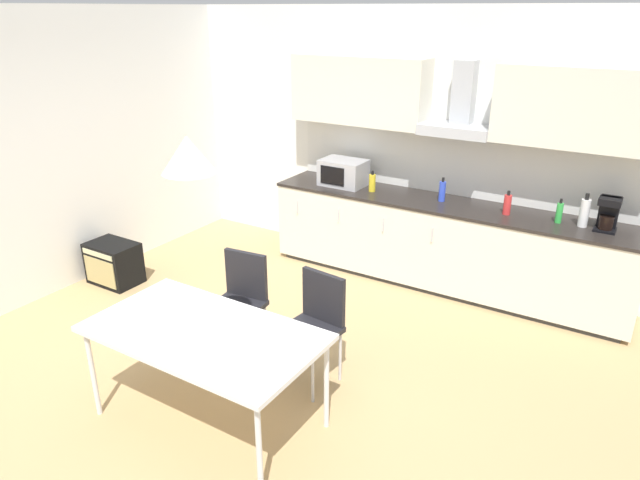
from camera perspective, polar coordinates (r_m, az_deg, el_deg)
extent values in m
cube|color=tan|center=(4.62, -6.32, -13.84)|extent=(8.02, 8.05, 0.02)
cube|color=white|center=(6.25, 8.81, 9.66)|extent=(6.42, 0.10, 2.74)
cube|color=white|center=(6.01, -28.08, 6.81)|extent=(0.10, 6.44, 2.74)
cube|color=#333333|center=(6.16, 11.83, -4.03)|extent=(3.52, 0.59, 0.05)
cube|color=silver|center=(5.99, 12.15, -0.32)|extent=(3.67, 0.64, 0.81)
cube|color=#282321|center=(5.84, 12.48, 3.51)|extent=(3.69, 0.66, 0.03)
cube|color=silver|center=(6.30, -2.30, 3.29)|extent=(0.01, 0.01, 0.14)
cube|color=silver|center=(6.03, 1.84, 2.44)|extent=(0.01, 0.01, 0.14)
cube|color=silver|center=(5.81, 6.33, 1.51)|extent=(0.01, 0.01, 0.14)
cube|color=silver|center=(5.62, 11.14, 0.49)|extent=(0.01, 0.01, 0.14)
cube|color=silver|center=(6.04, 13.74, 7.06)|extent=(3.67, 0.02, 0.59)
cube|color=silver|center=(6.17, 3.96, 14.71)|extent=(1.49, 0.34, 0.69)
cube|color=silver|center=(5.51, 24.85, 11.86)|extent=(1.49, 0.34, 0.69)
cube|color=#B7BABF|center=(5.78, 13.53, 10.66)|extent=(0.69, 0.40, 0.10)
cube|color=#B7BABF|center=(5.83, 14.18, 13.92)|extent=(0.20, 0.16, 0.64)
cube|color=#ADADB2|center=(6.26, 2.36, 6.75)|extent=(0.48, 0.34, 0.28)
cube|color=black|center=(6.13, 1.23, 6.44)|extent=(0.29, 0.01, 0.20)
cube|color=black|center=(5.57, 26.59, 0.95)|extent=(0.18, 0.18, 0.02)
cylinder|color=black|center=(5.54, 26.70, 1.59)|extent=(0.12, 0.12, 0.12)
cube|color=black|center=(5.58, 26.90, 2.48)|extent=(0.16, 0.08, 0.30)
cube|color=black|center=(5.48, 27.03, 3.45)|extent=(0.18, 0.16, 0.06)
cylinder|color=red|center=(5.63, 18.22, 3.37)|extent=(0.07, 0.07, 0.19)
cylinder|color=black|center=(5.60, 18.36, 4.48)|extent=(0.03, 0.03, 0.04)
cylinder|color=green|center=(5.57, 22.80, 2.51)|extent=(0.06, 0.06, 0.18)
cylinder|color=black|center=(5.54, 22.98, 3.60)|extent=(0.02, 0.02, 0.04)
cylinder|color=white|center=(5.55, 24.91, 2.46)|extent=(0.08, 0.08, 0.25)
cylinder|color=black|center=(5.51, 25.17, 3.95)|extent=(0.03, 0.03, 0.05)
cylinder|color=yellow|center=(6.07, 5.24, 5.70)|extent=(0.07, 0.07, 0.18)
cylinder|color=black|center=(6.04, 5.28, 6.71)|extent=(0.03, 0.03, 0.04)
cylinder|color=blue|center=(5.86, 12.12, 4.77)|extent=(0.07, 0.07, 0.20)
cylinder|color=black|center=(5.82, 12.22, 5.92)|extent=(0.03, 0.03, 0.04)
cube|color=white|center=(3.89, -11.55, -9.08)|extent=(1.57, 0.86, 0.04)
cylinder|color=silver|center=(4.36, -21.77, -12.24)|extent=(0.04, 0.04, 0.69)
cylinder|color=silver|center=(3.49, -6.10, -20.36)|extent=(0.04, 0.04, 0.69)
cylinder|color=silver|center=(4.75, -14.67, -8.31)|extent=(0.04, 0.04, 0.69)
cylinder|color=silver|center=(3.96, 0.65, -14.25)|extent=(0.04, 0.04, 0.69)
cube|color=black|center=(4.32, -1.12, -9.18)|extent=(0.44, 0.44, 0.04)
cube|color=black|center=(4.34, 0.36, -5.72)|extent=(0.38, 0.08, 0.40)
cylinder|color=silver|center=(4.25, -0.74, -13.56)|extent=(0.02, 0.02, 0.43)
cylinder|color=silver|center=(4.43, -4.25, -11.95)|extent=(0.02, 0.02, 0.43)
cylinder|color=silver|center=(4.47, 2.03, -11.54)|extent=(0.02, 0.02, 0.43)
cylinder|color=silver|center=(4.65, -1.42, -10.12)|extent=(0.02, 0.02, 0.43)
cube|color=black|center=(4.69, -8.45, -6.71)|extent=(0.44, 0.44, 0.04)
cube|color=black|center=(4.72, -7.39, -3.44)|extent=(0.38, 0.08, 0.40)
cylinder|color=silver|center=(4.61, -7.68, -10.65)|extent=(0.02, 0.02, 0.43)
cylinder|color=silver|center=(4.78, -11.15, -9.59)|extent=(0.02, 0.02, 0.43)
cylinder|color=silver|center=(4.85, -5.48, -8.72)|extent=(0.02, 0.02, 0.43)
cylinder|color=silver|center=(5.01, -8.85, -7.79)|extent=(0.02, 0.02, 0.43)
cube|color=black|center=(6.35, -19.90, -2.17)|extent=(0.52, 0.36, 0.44)
cube|color=tan|center=(6.27, -21.15, -3.02)|extent=(0.44, 0.01, 0.29)
cube|color=beige|center=(6.19, -21.40, -1.36)|extent=(0.44, 0.01, 0.05)
cone|color=silver|center=(3.43, -13.09, 8.32)|extent=(0.32, 0.32, 0.22)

